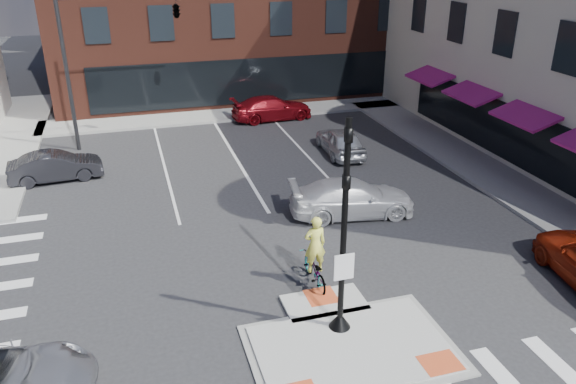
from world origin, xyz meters
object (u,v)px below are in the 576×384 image
object	(u,v)px
bg_car_dark	(56,166)
bg_car_silver	(340,141)
bg_car_red	(272,108)
cyclist	(315,262)
white_pickup	(352,198)

from	to	relation	value
bg_car_dark	bg_car_silver	distance (m)	13.43
bg_car_red	cyclist	world-z (taller)	cyclist
white_pickup	cyclist	size ratio (longest dim) A/B	2.09
bg_car_silver	cyclist	size ratio (longest dim) A/B	1.74
bg_car_silver	cyclist	bearing A→B (deg)	67.57
cyclist	white_pickup	bearing A→B (deg)	-125.77
bg_car_silver	bg_car_red	distance (m)	7.02
bg_car_dark	bg_car_red	bearing A→B (deg)	-66.56
white_pickup	bg_car_dark	size ratio (longest dim) A/B	1.22
bg_car_dark	bg_car_red	distance (m)	13.33
white_pickup	bg_car_silver	distance (m)	6.86
bg_car_dark	bg_car_red	xyz separation A→B (m)	(11.72, 6.35, 0.05)
white_pickup	bg_car_dark	world-z (taller)	white_pickup
bg_car_dark	cyclist	bearing A→B (deg)	-148.32
bg_car_dark	cyclist	distance (m)	13.97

